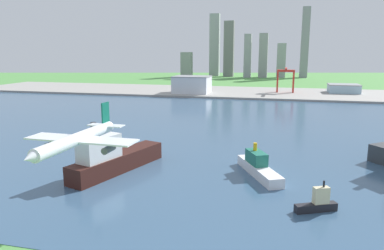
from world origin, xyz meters
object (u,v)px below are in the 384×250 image
Objects in this scene: ferry_boat at (258,167)px; tugboat_small at (318,203)px; port_crane_red at (286,75)px; cargo_ship at (113,158)px; airplane_landing at (77,139)px; warehouse_main at (192,84)px; warehouse_annex at (344,88)px.

ferry_boat reaches higher than tugboat_small.
ferry_boat is 347.69m from port_crane_red.
ferry_boat is 0.66× the size of cargo_ship.
warehouse_main is (-58.53, 382.49, -17.56)m from airplane_landing.
cargo_ship reaches higher than ferry_boat.
tugboat_small is 0.33× the size of warehouse_main.
tugboat_small is 0.39× the size of warehouse_annex.
warehouse_main is (-41.38, 324.68, 6.50)m from cargo_ship.
cargo_ship is 1.21× the size of warehouse_main.
airplane_landing reaches higher than tugboat_small.
port_crane_red is (-11.60, 383.14, 23.09)m from tugboat_small.
tugboat_small is at bearing -68.84° from warehouse_main.
tugboat_small is (92.99, -22.45, -3.88)m from cargo_ship.
airplane_landing is at bearing -155.00° from tugboat_small.
ferry_boat is (51.61, 71.78, -27.39)m from airplane_landing.
warehouse_annex is (65.83, 398.74, 4.86)m from tugboat_small.
warehouse_main is at bearing -163.65° from port_crane_red.
cargo_ship is at bearing 166.43° from tugboat_small.
airplane_landing reaches higher than cargo_ship.
port_crane_red is at bearing 16.35° from warehouse_main.
port_crane_red reaches higher than ferry_boat.
cargo_ship is (-17.15, 57.81, -24.06)m from airplane_landing.
tugboat_small is 384.01m from port_crane_red.
port_crane_red is 0.87× the size of warehouse_annex.
cargo_ship is 327.37m from warehouse_main.
airplane_landing is 64.92m from cargo_ship.
cargo_ship is at bearing -112.88° from warehouse_annex.
port_crane_red is at bearing -168.61° from warehouse_annex.
warehouse_annex is (200.19, 51.61, -5.53)m from warehouse_main.
port_crane_red is 81.06m from warehouse_annex.
ferry_boat is at bearing -103.96° from warehouse_annex.
warehouse_annex is at bearing 71.93° from airplane_landing.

